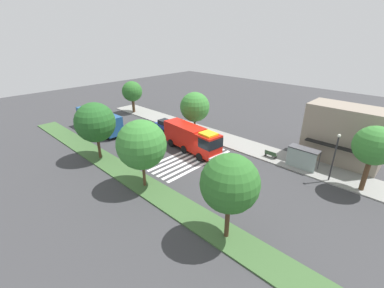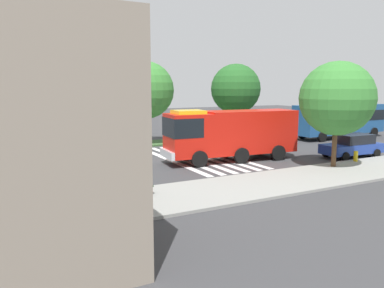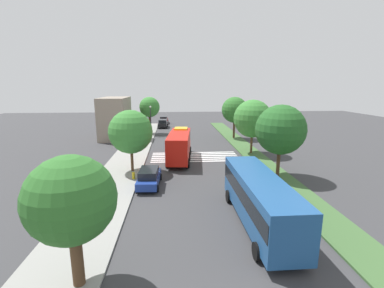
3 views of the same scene
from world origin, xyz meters
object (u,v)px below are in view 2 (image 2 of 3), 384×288
at_px(fire_hydrant, 356,156).
at_px(sidewalk_tree_west, 337,99).
at_px(fire_truck, 228,132).
at_px(transit_bus, 340,118).
at_px(bus_stop_shelter, 44,167).
at_px(median_tree_west, 145,90).
at_px(parked_car_west, 352,146).
at_px(median_tree_far_west, 236,89).
at_px(median_tree_center, 10,88).
at_px(bench_near_shelter, 135,186).

bearing_deg(fire_hydrant, sidewalk_tree_west, 10.47).
distance_m(fire_truck, transit_bus, 17.54).
relative_size(bus_stop_shelter, median_tree_west, 0.48).
bearing_deg(fire_truck, parked_car_west, 166.35).
bearing_deg(parked_car_west, fire_truck, -16.52).
height_order(transit_bus, fire_hydrant, transit_bus).
distance_m(median_tree_far_west, fire_hydrant, 15.44).
relative_size(median_tree_far_west, fire_hydrant, 10.52).
bearing_deg(bus_stop_shelter, transit_bus, -160.45).
height_order(bus_stop_shelter, median_tree_center, median_tree_center).
relative_size(bus_stop_shelter, median_tree_center, 0.48).
distance_m(fire_truck, sidewalk_tree_west, 7.47).
xyz_separation_m(parked_car_west, median_tree_west, (11.35, -13.07, 4.03)).
relative_size(fire_truck, bench_near_shelter, 6.18).
bearing_deg(transit_bus, parked_car_west, -134.39).
distance_m(transit_bus, bench_near_shelter, 27.78).
bearing_deg(median_tree_west, transit_bus, 165.32).
distance_m(sidewalk_tree_west, median_tree_center, 23.55).
height_order(bus_stop_shelter, fire_hydrant, bus_stop_shelter).
distance_m(median_tree_center, fire_hydrant, 25.78).
height_order(median_tree_west, fire_hydrant, median_tree_west).
relative_size(fire_truck, transit_bus, 0.92).
distance_m(parked_car_west, median_tree_west, 17.77).
distance_m(transit_bus, median_tree_center, 30.66).
xyz_separation_m(sidewalk_tree_west, median_tree_center, (17.92, -15.27, 0.62)).
xyz_separation_m(median_tree_west, median_tree_center, (10.95, 0.00, 0.20)).
distance_m(bench_near_shelter, median_tree_west, 17.42).
distance_m(fire_truck, fire_hydrant, 8.92).
bearing_deg(fire_truck, bench_near_shelter, 37.76).
height_order(median_tree_far_west, fire_hydrant, median_tree_far_west).
relative_size(bus_stop_shelter, sidewalk_tree_west, 0.52).
relative_size(transit_bus, median_tree_center, 1.48).
relative_size(parked_car_west, sidewalk_tree_west, 0.73).
bearing_deg(median_tree_center, bench_near_shelter, 105.90).
xyz_separation_m(fire_truck, median_tree_center, (13.27, -9.96, 3.06)).
bearing_deg(sidewalk_tree_west, parked_car_west, -153.38).
distance_m(transit_bus, sidewalk_tree_west, 16.11).
bearing_deg(median_tree_center, fire_hydrant, 144.38).
height_order(median_tree_far_west, median_tree_center, median_tree_far_west).
distance_m(parked_car_west, median_tree_far_west, 13.80).
bearing_deg(median_tree_west, sidewalk_tree_west, 114.52).
xyz_separation_m(median_tree_center, fire_hydrant, (-20.62, 14.77, -4.61)).
relative_size(sidewalk_tree_west, median_tree_center, 0.92).
distance_m(bus_stop_shelter, median_tree_center, 15.88).
xyz_separation_m(bus_stop_shelter, median_tree_west, (-10.52, -15.54, 3.02)).
bearing_deg(sidewalk_tree_west, transit_bus, -139.87).
distance_m(fire_truck, median_tree_west, 10.62).
xyz_separation_m(sidewalk_tree_west, median_tree_west, (6.97, -15.27, 0.42)).
height_order(fire_truck, sidewalk_tree_west, sidewalk_tree_west).
bearing_deg(median_tree_far_west, bench_near_shelter, 43.82).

